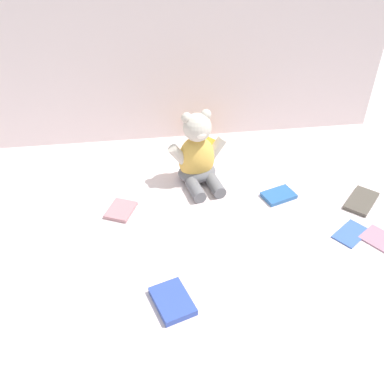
# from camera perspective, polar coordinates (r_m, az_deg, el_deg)

# --- Properties ---
(ground_plane) EXTENTS (3.20, 3.20, 0.00)m
(ground_plane) POSITION_cam_1_polar(r_m,az_deg,el_deg) (1.42, -1.25, -0.78)
(ground_plane) COLOR silver
(backdrop_drape) EXTENTS (1.60, 0.03, 0.60)m
(backdrop_drape) POSITION_cam_1_polar(r_m,az_deg,el_deg) (1.63, -3.11, 16.52)
(backdrop_drape) COLOR silver
(backdrop_drape) RESTS_ON ground_plane
(teddy_bear) EXTENTS (0.21, 0.20, 0.25)m
(teddy_bear) POSITION_cam_1_polar(r_m,az_deg,el_deg) (1.45, 0.72, 4.66)
(teddy_bear) COLOR #E5B24C
(teddy_bear) RESTS_ON ground_plane
(book_case_0) EXTENTS (0.13, 0.12, 0.01)m
(book_case_0) POSITION_cam_1_polar(r_m,az_deg,el_deg) (1.37, 20.08, -5.05)
(book_case_0) COLOR #3C62B7
(book_case_0) RESTS_ON ground_plane
(book_case_2) EXTENTS (0.12, 0.14, 0.02)m
(book_case_2) POSITION_cam_1_polar(r_m,az_deg,el_deg) (1.12, -2.56, -14.04)
(book_case_2) COLOR #304AAA
(book_case_2) RESTS_ON ground_plane
(book_case_3) EXTENTS (0.12, 0.10, 0.01)m
(book_case_3) POSITION_cam_1_polar(r_m,az_deg,el_deg) (1.45, 11.24, -0.43)
(book_case_3) COLOR #2A5FA5
(book_case_3) RESTS_ON ground_plane
(book_case_4) EXTENTS (0.14, 0.14, 0.02)m
(book_case_4) POSITION_cam_1_polar(r_m,az_deg,el_deg) (1.67, 1.29, 6.05)
(book_case_4) COLOR orange
(book_case_4) RESTS_ON ground_plane
(book_case_5) EXTENTS (0.15, 0.15, 0.01)m
(book_case_5) POSITION_cam_1_polar(r_m,az_deg,el_deg) (1.50, 21.25, -1.08)
(book_case_5) COLOR #524A41
(book_case_5) RESTS_ON ground_plane
(book_case_6) EXTENTS (0.11, 0.12, 0.01)m
(book_case_6) POSITION_cam_1_polar(r_m,az_deg,el_deg) (1.38, -9.28, -2.35)
(book_case_6) COLOR #B27980
(book_case_6) RESTS_ON ground_plane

